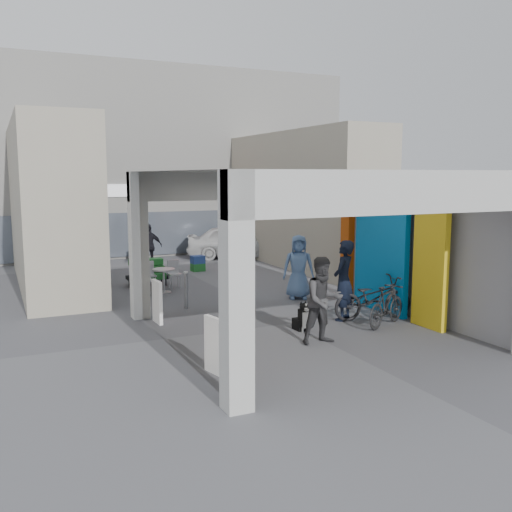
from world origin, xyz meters
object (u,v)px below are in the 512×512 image
border_collie (302,319)px  man_with_dog (344,280)px  white_van (236,242)px  produce_stand (147,275)px  man_back_turned (323,300)px  man_crates (149,246)px  bicycle_rear (386,306)px  man_elderly (298,267)px  cafe_set (158,281)px  bicycle_front (373,298)px

border_collie → man_with_dog: 1.58m
border_collie → white_van: bearing=72.3°
produce_stand → white_van: size_ratio=0.31×
produce_stand → man_back_turned: 7.81m
border_collie → man_back_turned: bearing=-96.7°
produce_stand → man_with_dog: size_ratio=0.65×
produce_stand → man_with_dog: 6.95m
man_with_dog → man_crates: bearing=-113.0°
bicycle_rear → man_elderly: bearing=-18.8°
man_crates → man_back_turned: bearing=91.2°
man_back_turned → white_van: 12.25m
man_back_turned → man_crates: bearing=95.9°
man_elderly → man_crates: (-2.50, 6.75, -0.06)m
man_back_turned → border_collie: bearing=86.9°
cafe_set → man_crates: bearing=79.1°
border_collie → white_van: size_ratio=0.17×
produce_stand → man_crates: size_ratio=0.74×
man_with_dog → bicycle_front: bearing=122.0°
man_with_dog → border_collie: bearing=-18.9°
man_with_dog → bicycle_rear: 1.17m
man_crates → bicycle_front: size_ratio=0.84×
cafe_set → man_crates: 4.18m
man_back_turned → man_elderly: bearing=69.0°
man_with_dog → man_crates: size_ratio=1.15×
bicycle_front → white_van: 10.73m
bicycle_front → white_van: white_van is taller
man_elderly → produce_stand: bearing=156.7°
man_elderly → bicycle_front: 2.84m
white_van → bicycle_front: bearing=-161.4°
cafe_set → white_van: bearing=48.0°
man_elderly → man_back_turned: bearing=-88.2°
cafe_set → produce_stand: bearing=94.3°
man_crates → bicycle_rear: 10.57m
produce_stand → white_van: 6.44m
bicycle_rear → man_with_dog: bearing=7.6°
border_collie → cafe_set: bearing=104.8°
cafe_set → man_back_turned: size_ratio=0.78×
border_collie → man_crates: man_crates is taller
man_crates → white_van: (3.94, 1.17, -0.14)m
bicycle_rear → white_van: white_van is taller
man_back_turned → bicycle_front: bearing=30.5°
man_with_dog → bicycle_rear: (0.58, -0.89, -0.48)m
man_elderly → white_van: (1.44, 7.91, -0.20)m
border_collie → man_back_turned: (-0.07, -0.99, 0.62)m
produce_stand → man_elderly: size_ratio=0.69×
man_crates → man_elderly: bearing=106.8°
man_crates → bicycle_rear: bearing=102.4°
cafe_set → produce_stand: cafe_set is taller
produce_stand → bicycle_rear: bicycle_rear is taller
man_crates → white_van: bearing=-167.0°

